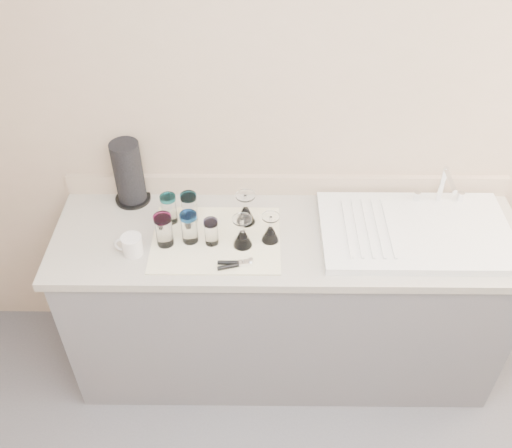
{
  "coord_description": "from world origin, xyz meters",
  "views": [
    {
      "loc": [
        -0.13,
        -0.64,
        2.58
      ],
      "look_at": [
        -0.14,
        1.15,
        1.0
      ],
      "focal_mm": 40.0,
      "sensor_mm": 36.0,
      "label": 1
    }
  ],
  "objects_px": {
    "sink_unit": "(416,231)",
    "goblet_front_left": "(242,236)",
    "tumbler_teal": "(169,209)",
    "white_mug": "(132,245)",
    "tumbler_cyan": "(189,208)",
    "paper_towel_roll": "(129,173)",
    "goblet_front_right": "(270,232)",
    "tumbler_magenta": "(164,230)",
    "goblet_back_left": "(246,213)",
    "tumbler_blue": "(189,227)",
    "can_opener": "(235,264)",
    "tumbler_lavender": "(211,232)"
  },
  "relations": [
    {
      "from": "tumbler_lavender",
      "to": "can_opener",
      "type": "relative_size",
      "value": 0.84
    },
    {
      "from": "tumbler_teal",
      "to": "tumbler_cyan",
      "type": "relative_size",
      "value": 0.97
    },
    {
      "from": "tumbler_teal",
      "to": "goblet_front_left",
      "type": "relative_size",
      "value": 0.95
    },
    {
      "from": "tumbler_teal",
      "to": "can_opener",
      "type": "xyz_separation_m",
      "value": [
        0.3,
        -0.28,
        -0.06
      ]
    },
    {
      "from": "tumbler_lavender",
      "to": "goblet_front_right",
      "type": "xyz_separation_m",
      "value": [
        0.25,
        0.02,
        -0.02
      ]
    },
    {
      "from": "tumbler_lavender",
      "to": "white_mug",
      "type": "relative_size",
      "value": 0.99
    },
    {
      "from": "tumbler_lavender",
      "to": "goblet_front_left",
      "type": "height_order",
      "value": "goblet_front_left"
    },
    {
      "from": "tumbler_blue",
      "to": "paper_towel_roll",
      "type": "distance_m",
      "value": 0.42
    },
    {
      "from": "tumbler_cyan",
      "to": "paper_towel_roll",
      "type": "height_order",
      "value": "paper_towel_roll"
    },
    {
      "from": "sink_unit",
      "to": "tumbler_magenta",
      "type": "bearing_deg",
      "value": -176.02
    },
    {
      "from": "tumbler_teal",
      "to": "sink_unit",
      "type": "bearing_deg",
      "value": -3.74
    },
    {
      "from": "tumbler_magenta",
      "to": "goblet_back_left",
      "type": "bearing_deg",
      "value": 22.85
    },
    {
      "from": "sink_unit",
      "to": "goblet_front_left",
      "type": "xyz_separation_m",
      "value": [
        -0.75,
        -0.08,
        0.04
      ]
    },
    {
      "from": "tumbler_magenta",
      "to": "paper_towel_roll",
      "type": "relative_size",
      "value": 0.49
    },
    {
      "from": "tumbler_blue",
      "to": "tumbler_lavender",
      "type": "bearing_deg",
      "value": -9.0
    },
    {
      "from": "sink_unit",
      "to": "goblet_front_right",
      "type": "xyz_separation_m",
      "value": [
        -0.63,
        -0.05,
        0.03
      ]
    },
    {
      "from": "goblet_front_left",
      "to": "paper_towel_roll",
      "type": "height_order",
      "value": "paper_towel_roll"
    },
    {
      "from": "goblet_front_left",
      "to": "can_opener",
      "type": "bearing_deg",
      "value": -102.45
    },
    {
      "from": "tumbler_teal",
      "to": "goblet_front_left",
      "type": "bearing_deg",
      "value": -25.05
    },
    {
      "from": "goblet_front_left",
      "to": "paper_towel_roll",
      "type": "xyz_separation_m",
      "value": [
        -0.52,
        0.31,
        0.09
      ]
    },
    {
      "from": "tumbler_teal",
      "to": "paper_towel_roll",
      "type": "distance_m",
      "value": 0.26
    },
    {
      "from": "tumbler_cyan",
      "to": "paper_towel_roll",
      "type": "xyz_separation_m",
      "value": [
        -0.28,
        0.15,
        0.07
      ]
    },
    {
      "from": "sink_unit",
      "to": "goblet_front_left",
      "type": "distance_m",
      "value": 0.76
    },
    {
      "from": "tumbler_teal",
      "to": "tumbler_blue",
      "type": "distance_m",
      "value": 0.16
    },
    {
      "from": "goblet_back_left",
      "to": "goblet_front_right",
      "type": "relative_size",
      "value": 1.13
    },
    {
      "from": "paper_towel_roll",
      "to": "tumbler_blue",
      "type": "bearing_deg",
      "value": -43.9
    },
    {
      "from": "can_opener",
      "to": "sink_unit",
      "type": "bearing_deg",
      "value": 14.85
    },
    {
      "from": "goblet_back_left",
      "to": "goblet_front_right",
      "type": "bearing_deg",
      "value": -47.61
    },
    {
      "from": "tumbler_magenta",
      "to": "goblet_back_left",
      "type": "xyz_separation_m",
      "value": [
        0.34,
        0.14,
        -0.03
      ]
    },
    {
      "from": "can_opener",
      "to": "white_mug",
      "type": "relative_size",
      "value": 1.18
    },
    {
      "from": "tumbler_magenta",
      "to": "tumbler_lavender",
      "type": "bearing_deg",
      "value": 1.6
    },
    {
      "from": "goblet_front_left",
      "to": "white_mug",
      "type": "bearing_deg",
      "value": -174.49
    },
    {
      "from": "goblet_back_left",
      "to": "sink_unit",
      "type": "bearing_deg",
      "value": -5.21
    },
    {
      "from": "tumbler_teal",
      "to": "white_mug",
      "type": "xyz_separation_m",
      "value": [
        -0.14,
        -0.2,
        -0.03
      ]
    },
    {
      "from": "goblet_front_right",
      "to": "tumbler_teal",
      "type": "bearing_deg",
      "value": 164.77
    },
    {
      "from": "tumbler_cyan",
      "to": "can_opener",
      "type": "height_order",
      "value": "tumbler_cyan"
    },
    {
      "from": "tumbler_cyan",
      "to": "paper_towel_roll",
      "type": "bearing_deg",
      "value": 151.47
    },
    {
      "from": "sink_unit",
      "to": "goblet_back_left",
      "type": "bearing_deg",
      "value": 174.79
    },
    {
      "from": "goblet_front_left",
      "to": "goblet_front_right",
      "type": "distance_m",
      "value": 0.12
    },
    {
      "from": "tumbler_magenta",
      "to": "goblet_front_right",
      "type": "relative_size",
      "value": 1.13
    },
    {
      "from": "goblet_back_left",
      "to": "tumbler_teal",
      "type": "bearing_deg",
      "value": 179.53
    },
    {
      "from": "tumbler_cyan",
      "to": "goblet_front_right",
      "type": "xyz_separation_m",
      "value": [
        0.35,
        -0.13,
        -0.03
      ]
    },
    {
      "from": "white_mug",
      "to": "paper_towel_roll",
      "type": "relative_size",
      "value": 0.4
    },
    {
      "from": "tumbler_cyan",
      "to": "tumbler_blue",
      "type": "xyz_separation_m",
      "value": [
        0.01,
        -0.13,
        0.0
      ]
    },
    {
      "from": "goblet_back_left",
      "to": "goblet_front_left",
      "type": "xyz_separation_m",
      "value": [
        -0.01,
        -0.15,
        -0.0
      ]
    },
    {
      "from": "tumbler_lavender",
      "to": "paper_towel_roll",
      "type": "height_order",
      "value": "paper_towel_roll"
    },
    {
      "from": "sink_unit",
      "to": "tumbler_magenta",
      "type": "distance_m",
      "value": 1.08
    },
    {
      "from": "can_opener",
      "to": "paper_towel_roll",
      "type": "distance_m",
      "value": 0.67
    },
    {
      "from": "tumbler_magenta",
      "to": "goblet_front_left",
      "type": "distance_m",
      "value": 0.33
    },
    {
      "from": "tumbler_cyan",
      "to": "white_mug",
      "type": "bearing_deg",
      "value": -137.97
    }
  ]
}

